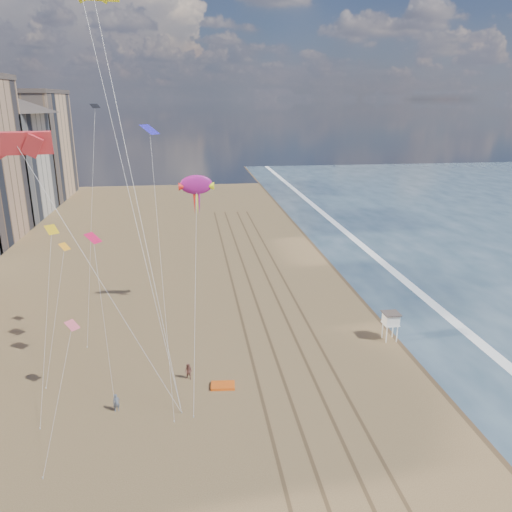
{
  "coord_description": "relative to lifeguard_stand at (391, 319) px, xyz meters",
  "views": [
    {
      "loc": [
        -6.69,
        -21.63,
        24.61
      ],
      "look_at": [
        -0.26,
        26.0,
        9.5
      ],
      "focal_mm": 35.0,
      "sensor_mm": 36.0,
      "label": 1
    }
  ],
  "objects": [
    {
      "name": "tracks",
      "position": [
        -11.38,
        5.68,
        -2.4
      ],
      "size": [
        7.68,
        120.0,
        0.01
      ],
      "color": "brown",
      "rests_on": "ground"
    },
    {
      "name": "show_kite",
      "position": [
        -19.81,
        10.4,
        12.98
      ],
      "size": [
        4.06,
        11.17,
        25.91
      ],
      "color": "#A2187E",
      "rests_on": "ground"
    },
    {
      "name": "grounded_kite",
      "position": [
        -18.33,
        -6.79,
        -2.29
      ],
      "size": [
        2.24,
        1.52,
        0.24
      ],
      "primitive_type": "cube",
      "rotation": [
        0.0,
        0.0,
        -0.08
      ],
      "color": "#F35B14",
      "rests_on": "ground"
    },
    {
      "name": "parafoils",
      "position": [
        -30.11,
        -0.54,
        28.67
      ],
      "size": [
        9.15,
        15.73,
        16.21
      ],
      "color": "black",
      "rests_on": "ground"
    },
    {
      "name": "wet_sand",
      "position": [
        5.07,
        15.68,
        -2.41
      ],
      "size": [
        260.0,
        260.0,
        0.0
      ],
      "primitive_type": "plane",
      "color": "#42301E",
      "rests_on": "ground"
    },
    {
      "name": "foam",
      "position": [
        9.27,
        15.68,
        -2.41
      ],
      "size": [
        260.0,
        260.0,
        0.0
      ],
      "primitive_type": "plane",
      "color": "white",
      "rests_on": "ground"
    },
    {
      "name": "kite_flyer_a",
      "position": [
        -27.27,
        -9.23,
        -1.64
      ],
      "size": [
        0.65,
        0.52,
        1.54
      ],
      "primitive_type": "imported",
      "rotation": [
        0.0,
        0.0,
        0.3
      ],
      "color": "#535B6B",
      "rests_on": "ground"
    },
    {
      "name": "lifeguard_stand",
      "position": [
        0.0,
        0.0,
        0.0
      ],
      "size": [
        1.73,
        1.73,
        3.13
      ],
      "color": "white",
      "rests_on": "ground"
    },
    {
      "name": "kite_flyer_b",
      "position": [
        -21.33,
        -5.09,
        -1.63
      ],
      "size": [
        0.94,
        0.85,
        1.57
      ],
      "primitive_type": "imported",
      "rotation": [
        0.0,
        0.0,
        -0.42
      ],
      "color": "brown",
      "rests_on": "ground"
    },
    {
      "name": "small_kites",
      "position": [
        -29.6,
        0.25,
        12.96
      ],
      "size": [
        11.78,
        19.25,
        17.89
      ],
      "color": "#2923BB",
      "rests_on": "ground"
    }
  ]
}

